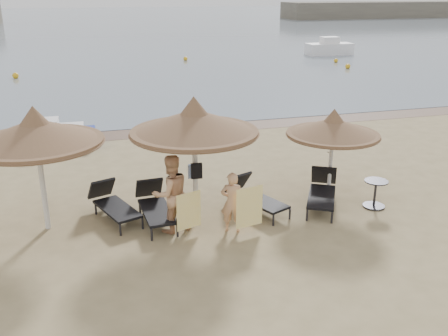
# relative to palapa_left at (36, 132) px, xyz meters

# --- Properties ---
(ground) EXTENTS (160.00, 160.00, 0.00)m
(ground) POSITION_rel_palapa_left_xyz_m (4.10, -1.42, -2.44)
(ground) COLOR tan
(ground) RESTS_ON ground
(sea) EXTENTS (200.00, 140.00, 0.03)m
(sea) POSITION_rel_palapa_left_xyz_m (4.10, 78.58, -2.42)
(sea) COLOR slate
(sea) RESTS_ON ground
(wet_sand_strip) EXTENTS (200.00, 1.60, 0.01)m
(wet_sand_strip) POSITION_rel_palapa_left_xyz_m (4.10, 7.98, -2.43)
(wet_sand_strip) COLOR brown
(wet_sand_strip) RESTS_ON ground
(palapa_left) EXTENTS (3.09, 3.09, 3.06)m
(palapa_left) POSITION_rel_palapa_left_xyz_m (0.00, 0.00, 0.00)
(palapa_left) COLOR silver
(palapa_left) RESTS_ON ground
(palapa_center) EXTENTS (3.17, 3.17, 3.14)m
(palapa_center) POSITION_rel_palapa_left_xyz_m (3.64, -0.36, 0.07)
(palapa_center) COLOR silver
(palapa_center) RESTS_ON ground
(palapa_right) EXTENTS (2.55, 2.55, 2.53)m
(palapa_right) POSITION_rel_palapa_left_xyz_m (7.53, -0.06, -0.42)
(palapa_right) COLOR silver
(palapa_right) RESTS_ON ground
(lounger_far_left) EXTENTS (1.29, 2.06, 0.88)m
(lounger_far_left) POSITION_rel_palapa_left_xyz_m (1.58, 0.21, -2.04)
(lounger_far_left) COLOR #25252A
(lounger_far_left) RESTS_ON ground
(lounger_near_left) EXTENTS (0.80, 2.09, 0.92)m
(lounger_near_left) POSITION_rel_palapa_left_xyz_m (2.60, -0.22, -2.02)
(lounger_near_left) COLOR #25252A
(lounger_near_left) RESTS_ON ground
(lounger_near_right) EXTENTS (1.34, 2.02, 0.86)m
(lounger_near_right) POSITION_rel_palapa_left_xyz_m (5.22, -0.30, -2.05)
(lounger_near_right) COLOR #25252A
(lounger_near_right) RESTS_ON ground
(lounger_far_right) EXTENTS (1.58, 2.11, 0.92)m
(lounger_far_right) POSITION_rel_palapa_left_xyz_m (7.09, -0.53, -2.03)
(lounger_far_right) COLOR #25252A
(lounger_far_right) RESTS_ON ground
(side_table) EXTENTS (0.62, 0.62, 0.75)m
(side_table) POSITION_rel_palapa_left_xyz_m (8.38, -1.04, -2.08)
(side_table) COLOR #25252A
(side_table) RESTS_ON ground
(person_left) EXTENTS (1.16, 0.91, 2.24)m
(person_left) POSITION_rel_palapa_left_xyz_m (2.91, -0.94, -1.32)
(person_left) COLOR tan
(person_left) RESTS_ON ground
(person_right) EXTENTS (0.95, 0.79, 1.75)m
(person_right) POSITION_rel_palapa_left_xyz_m (4.30, -1.36, -1.56)
(person_right) COLOR tan
(person_right) RESTS_ON ground
(towel_left) EXTENTS (0.62, 0.23, 0.92)m
(towel_left) POSITION_rel_palapa_left_xyz_m (3.26, -1.29, -1.81)
(towel_left) COLOR yellow
(towel_left) RESTS_ON ground
(towel_right) EXTENTS (0.71, 0.18, 1.01)m
(towel_right) POSITION_rel_palapa_left_xyz_m (4.65, -1.61, -1.74)
(towel_right) COLOR yellow
(towel_right) RESTS_ON ground
(bag_patterned) EXTENTS (0.30, 0.18, 0.36)m
(bag_patterned) POSITION_rel_palapa_left_xyz_m (3.64, -0.18, -1.26)
(bag_patterned) COLOR white
(bag_patterned) RESTS_ON ground
(bag_dark) EXTENTS (0.28, 0.10, 0.39)m
(bag_dark) POSITION_rel_palapa_left_xyz_m (3.64, -0.52, -1.12)
(bag_dark) COLOR black
(bag_dark) RESTS_ON ground
(pedal_boat) EXTENTS (2.28, 1.37, 1.05)m
(pedal_boat) POSITION_rel_palapa_left_xyz_m (0.26, 6.91, -2.05)
(pedal_boat) COLOR #1A2E9E
(pedal_boat) RESTS_ON ground
(buoy_left) EXTENTS (0.39, 0.39, 0.39)m
(buoy_left) POSITION_rel_palapa_left_xyz_m (-3.06, 23.06, -2.24)
(buoy_left) COLOR yellow
(buoy_left) RESTS_ON ground
(buoy_mid) EXTENTS (0.34, 0.34, 0.34)m
(buoy_mid) POSITION_rel_palapa_left_xyz_m (9.24, 28.33, -2.27)
(buoy_mid) COLOR yellow
(buoy_mid) RESTS_ON ground
(buoy_right) EXTENTS (0.37, 0.37, 0.37)m
(buoy_right) POSITION_rel_palapa_left_xyz_m (19.74, 20.95, -2.25)
(buoy_right) COLOR yellow
(buoy_right) RESTS_ON ground
(buoy_extra) EXTENTS (0.32, 0.32, 0.32)m
(buoy_extra) POSITION_rel_palapa_left_xyz_m (20.43, 24.07, -2.27)
(buoy_extra) COLOR yellow
(buoy_extra) RESTS_ON ground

